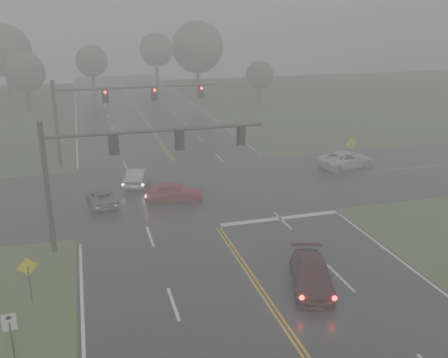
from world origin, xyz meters
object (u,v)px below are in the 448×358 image
object	(u,v)px
sedan_red	(175,201)
pickup_white	(345,168)
sedan_maroon	(311,287)
signal_gantry_near	(116,158)
signal_gantry_far	(109,104)
sedan_silver	(138,185)
car_grey	(102,204)

from	to	relation	value
sedan_red	pickup_white	distance (m)	17.05
sedan_maroon	signal_gantry_near	size ratio (longest dim) A/B	0.37
signal_gantry_near	signal_gantry_far	bearing A→B (deg)	87.67
sedan_silver	pickup_white	size ratio (longest dim) A/B	0.79
sedan_maroon	pickup_white	distance (m)	21.91
signal_gantry_near	car_grey	bearing A→B (deg)	97.07
pickup_white	signal_gantry_near	xyz separation A→B (m)	(-20.96, -10.26, 5.45)
sedan_red	car_grey	bearing A→B (deg)	93.00
sedan_maroon	car_grey	xyz separation A→B (m)	(-9.70, 14.99, 0.00)
sedan_maroon	car_grey	world-z (taller)	sedan_maroon
sedan_maroon	sedan_silver	size ratio (longest dim) A/B	1.13
sedan_silver	signal_gantry_far	distance (m)	9.15
signal_gantry_far	pickup_white	bearing A→B (deg)	-20.34
signal_gantry_near	sedan_silver	bearing A→B (deg)	78.01
sedan_red	signal_gantry_near	distance (m)	9.32
sedan_silver	signal_gantry_near	xyz separation A→B (m)	(-2.26, -10.66, 5.45)
sedan_silver	signal_gantry_near	world-z (taller)	signal_gantry_near
pickup_white	signal_gantry_far	xyz separation A→B (m)	(-20.24, 7.50, 5.56)
sedan_maroon	sedan_silver	xyz separation A→B (m)	(-6.57, 18.65, 0.00)
car_grey	signal_gantry_near	size ratio (longest dim) A/B	0.32
sedan_maroon	sedan_red	xyz separation A→B (m)	(-4.41, 14.13, 0.00)
sedan_red	signal_gantry_far	xyz separation A→B (m)	(-3.70, 11.62, 5.56)
sedan_silver	sedan_maroon	bearing A→B (deg)	127.45
sedan_red	signal_gantry_near	bearing A→B (deg)	156.49
sedan_red	pickup_white	bearing A→B (deg)	-63.76
sedan_red	signal_gantry_far	bearing A→B (deg)	29.91
signal_gantry_near	signal_gantry_far	size ratio (longest dim) A/B	0.87
sedan_red	sedan_silver	world-z (taller)	sedan_red
sedan_red	signal_gantry_far	distance (m)	13.40
signal_gantry_far	sedan_maroon	bearing A→B (deg)	-72.52
sedan_maroon	signal_gantry_far	bearing A→B (deg)	125.46
sedan_maroon	signal_gantry_far	xyz separation A→B (m)	(-8.11, 25.75, 5.56)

